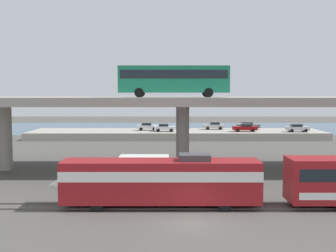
# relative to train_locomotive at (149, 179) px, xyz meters

# --- Properties ---
(ground_plane) EXTENTS (260.00, 260.00, 0.00)m
(ground_plane) POSITION_rel_train_locomotive_xyz_m (3.00, -4.00, -2.19)
(ground_plane) COLOR #4C4944
(rail_strip_near) EXTENTS (110.00, 0.12, 0.12)m
(rail_strip_near) POSITION_rel_train_locomotive_xyz_m (3.00, -0.77, -2.13)
(rail_strip_near) COLOR #59544C
(rail_strip_near) RESTS_ON ground_plane
(rail_strip_far) EXTENTS (110.00, 0.12, 0.12)m
(rail_strip_far) POSITION_rel_train_locomotive_xyz_m (3.00, 0.77, -2.13)
(rail_strip_far) COLOR #59544C
(rail_strip_far) RESTS_ON ground_plane
(train_locomotive) EXTENTS (16.34, 3.04, 4.18)m
(train_locomotive) POSITION_rel_train_locomotive_xyz_m (0.00, 0.00, 0.00)
(train_locomotive) COLOR maroon
(train_locomotive) RESTS_ON ground_plane
(highway_overpass) EXTENTS (96.00, 12.06, 8.41)m
(highway_overpass) POSITION_rel_train_locomotive_xyz_m (3.00, 16.00, 5.44)
(highway_overpass) COLOR #9E998E
(highway_overpass) RESTS_ON ground_plane
(transit_bus_on_overpass) EXTENTS (12.00, 2.68, 3.40)m
(transit_bus_on_overpass) POSITION_rel_train_locomotive_xyz_m (1.96, 14.20, 8.28)
(transit_bus_on_overpass) COLOR #197A56
(transit_bus_on_overpass) RESTS_ON highway_overpass
(service_truck_west) EXTENTS (6.80, 2.46, 3.04)m
(service_truck_west) POSITION_rel_train_locomotive_xyz_m (-1.79, 6.64, -0.56)
(service_truck_west) COLOR maroon
(service_truck_west) RESTS_ON ground_plane
(pier_parking_lot) EXTENTS (57.22, 11.87, 1.43)m
(pier_parking_lot) POSITION_rel_train_locomotive_xyz_m (3.00, 51.00, -1.48)
(pier_parking_lot) COLOR #9E998E
(pier_parking_lot) RESTS_ON ground_plane
(parked_car_0) EXTENTS (4.17, 2.00, 1.50)m
(parked_car_0) POSITION_rel_train_locomotive_xyz_m (-2.76, 51.62, 0.01)
(parked_car_0) COLOR silver
(parked_car_0) RESTS_ON pier_parking_lot
(parked_car_1) EXTENTS (4.66, 1.95, 1.50)m
(parked_car_1) POSITION_rel_train_locomotive_xyz_m (16.14, 48.88, 0.01)
(parked_car_1) COLOR maroon
(parked_car_1) RESTS_ON pier_parking_lot
(parked_car_2) EXTENTS (4.24, 1.98, 1.50)m
(parked_car_2) POSITION_rel_train_locomotive_xyz_m (26.00, 48.14, 0.01)
(parked_car_2) COLOR #B7B7BC
(parked_car_2) RESTS_ON pier_parking_lot
(parked_car_3) EXTENTS (4.62, 1.85, 1.50)m
(parked_car_3) POSITION_rel_train_locomotive_xyz_m (17.60, 53.63, 0.01)
(parked_car_3) COLOR #515459
(parked_car_3) RESTS_ON pier_parking_lot
(parked_car_4) EXTENTS (4.14, 1.89, 1.50)m
(parked_car_4) POSITION_rel_train_locomotive_xyz_m (10.66, 53.59, 0.01)
(parked_car_4) COLOR #B7B7BC
(parked_car_4) RESTS_ON pier_parking_lot
(parked_car_5) EXTENTS (4.00, 2.00, 1.50)m
(parked_car_5) POSITION_rel_train_locomotive_xyz_m (0.65, 48.90, 0.01)
(parked_car_5) COLOR silver
(parked_car_5) RESTS_ON pier_parking_lot
(harbor_water) EXTENTS (140.00, 36.00, 0.01)m
(harbor_water) POSITION_rel_train_locomotive_xyz_m (3.00, 74.00, -2.19)
(harbor_water) COLOR #2D5170
(harbor_water) RESTS_ON ground_plane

